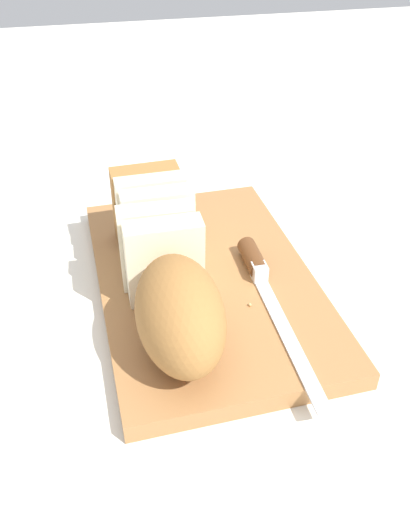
% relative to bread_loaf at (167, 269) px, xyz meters
% --- Properties ---
extents(ground_plane, '(3.00, 3.00, 0.00)m').
position_rel_bread_loaf_xyz_m(ground_plane, '(0.05, -0.06, -0.08)').
color(ground_plane, silver).
extents(cutting_board, '(0.43, 0.28, 0.02)m').
position_rel_bread_loaf_xyz_m(cutting_board, '(0.05, -0.06, -0.07)').
color(cutting_board, '#9E6B3D').
rests_on(cutting_board, ground_plane).
extents(bread_loaf, '(0.34, 0.10, 0.11)m').
position_rel_bread_loaf_xyz_m(bread_loaf, '(0.00, 0.00, 0.00)').
color(bread_loaf, '#996633').
rests_on(bread_loaf, cutting_board).
extents(bread_knife, '(0.28, 0.02, 0.02)m').
position_rel_bread_loaf_xyz_m(bread_knife, '(0.02, -0.12, -0.04)').
color(bread_knife, silver).
rests_on(bread_knife, cutting_board).
extents(crumb_near_knife, '(0.00, 0.00, 0.00)m').
position_rel_bread_loaf_xyz_m(crumb_near_knife, '(0.02, -0.01, -0.05)').
color(crumb_near_knife, tan).
rests_on(crumb_near_knife, cutting_board).
extents(crumb_near_loaf, '(0.01, 0.01, 0.01)m').
position_rel_bread_loaf_xyz_m(crumb_near_loaf, '(-0.01, -0.06, -0.05)').
color(crumb_near_loaf, tan).
rests_on(crumb_near_loaf, cutting_board).
extents(crumb_stray_left, '(0.01, 0.01, 0.01)m').
position_rel_bread_loaf_xyz_m(crumb_stray_left, '(0.07, -0.06, -0.05)').
color(crumb_stray_left, tan).
rests_on(crumb_stray_left, cutting_board).
extents(crumb_stray_right, '(0.00, 0.00, 0.00)m').
position_rel_bread_loaf_xyz_m(crumb_stray_right, '(-0.03, -0.10, -0.05)').
color(crumb_stray_right, tan).
rests_on(crumb_stray_right, cutting_board).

